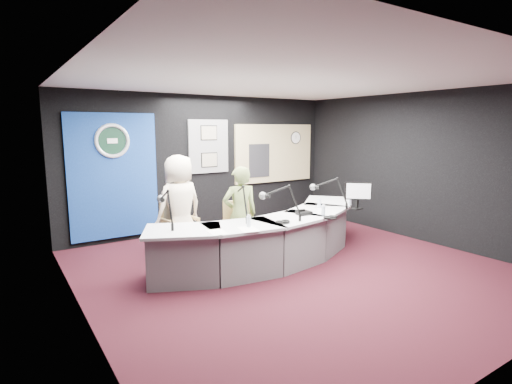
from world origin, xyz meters
TOP-DOWN VIEW (x-y plane):
  - ground at (0.00, 0.00)m, footprint 6.00×6.00m
  - ceiling at (0.00, 0.00)m, footprint 6.00×6.00m
  - wall_back at (0.00, 3.00)m, footprint 6.00×0.02m
  - wall_left at (-3.00, 0.00)m, footprint 0.02×6.00m
  - wall_right at (3.00, 0.00)m, footprint 0.02×6.00m
  - broadcast_desk at (-0.05, 0.55)m, footprint 4.50×1.90m
  - backdrop_panel at (-1.90, 2.97)m, footprint 1.60×0.05m
  - agency_seal at (-1.90, 2.93)m, footprint 0.63×0.07m
  - seal_center at (-1.90, 2.94)m, footprint 0.48×0.01m
  - pinboard at (0.05, 2.97)m, footprint 0.90×0.04m
  - framed_photo_upper at (0.05, 2.94)m, footprint 0.34×0.02m
  - framed_photo_lower at (0.05, 2.94)m, footprint 0.34×0.02m
  - booth_window_frame at (1.75, 2.97)m, footprint 2.12×0.06m
  - booth_glow at (1.75, 2.96)m, footprint 2.00×0.02m
  - equipment_rack at (1.30, 2.94)m, footprint 0.55×0.02m
  - wall_clock at (2.35, 2.94)m, footprint 0.28×0.01m
  - armchair_left at (-1.21, 1.56)m, footprint 0.63×0.63m
  - armchair_right at (-0.53, 0.76)m, footprint 0.62×0.62m
  - draped_jacket at (-1.19, 1.81)m, footprint 0.51×0.18m
  - person_man at (-1.21, 1.56)m, footprint 0.92×0.70m
  - person_woman at (-0.53, 0.76)m, footprint 0.63×0.49m
  - computer_monitor at (1.41, 0.10)m, footprint 0.35×0.32m
  - desk_phone at (0.38, 0.28)m, footprint 0.23×0.19m
  - headphones_near at (0.54, -0.15)m, footprint 0.21×0.21m
  - headphones_far at (-0.25, 0.01)m, footprint 0.23×0.23m
  - paper_stack at (-1.31, 0.07)m, footprint 0.25×0.33m
  - notepad at (-0.88, -0.03)m, footprint 0.29×0.37m
  - boom_mic_a at (-1.74, 0.78)m, footprint 0.19×0.74m
  - boom_mic_b at (-0.64, 0.56)m, footprint 0.27×0.72m
  - boom_mic_c at (-0.12, 0.23)m, footprint 0.43×0.66m
  - boom_mic_d at (1.13, 0.48)m, footprint 0.41×0.67m
  - water_bottles at (0.40, 0.31)m, footprint 2.46×0.56m

SIDE VIEW (x-z plane):
  - ground at x=0.00m, z-range 0.00..0.00m
  - broadcast_desk at x=-0.05m, z-range 0.00..0.75m
  - armchair_right at x=-0.53m, z-range 0.00..0.86m
  - armchair_left at x=-1.21m, z-range 0.00..0.97m
  - draped_jacket at x=-1.19m, z-range 0.27..0.97m
  - paper_stack at x=-1.31m, z-range 0.75..0.75m
  - notepad at x=-0.88m, z-range 0.75..0.75m
  - headphones_near at x=0.54m, z-range 0.75..0.79m
  - headphones_far at x=-0.25m, z-range 0.75..0.79m
  - person_woman at x=-0.53m, z-range 0.00..1.54m
  - desk_phone at x=0.38m, z-range 0.75..0.80m
  - water_bottles at x=0.40m, z-range 0.75..0.93m
  - person_man at x=-1.21m, z-range 0.00..1.70m
  - boom_mic_a at x=-1.74m, z-range 0.75..1.35m
  - boom_mic_b at x=-0.64m, z-range 0.75..1.35m
  - boom_mic_c at x=-0.12m, z-range 0.75..1.35m
  - boom_mic_d at x=1.13m, z-range 0.75..1.35m
  - computer_monitor at x=1.41m, z-range 0.92..1.22m
  - backdrop_panel at x=-1.90m, z-range 0.10..2.40m
  - wall_back at x=0.00m, z-range 0.00..2.80m
  - wall_left at x=-3.00m, z-range 0.00..2.80m
  - wall_right at x=3.00m, z-range 0.00..2.80m
  - equipment_rack at x=1.30m, z-range 1.03..1.78m
  - framed_photo_lower at x=0.05m, z-range 1.33..1.60m
  - booth_window_frame at x=1.75m, z-range 0.89..2.21m
  - booth_glow at x=1.75m, z-range 0.95..2.15m
  - pinboard at x=0.05m, z-range 1.20..2.30m
  - agency_seal at x=-1.90m, z-range 1.58..2.21m
  - seal_center at x=-1.90m, z-range 1.66..2.14m
  - wall_clock at x=2.35m, z-range 1.76..2.04m
  - framed_photo_upper at x=0.05m, z-range 1.89..2.17m
  - ceiling at x=0.00m, z-range 2.79..2.81m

